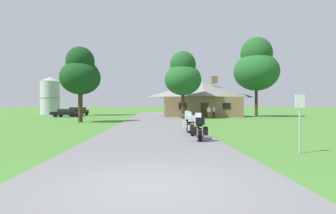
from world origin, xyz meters
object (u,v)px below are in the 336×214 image
at_px(bystander_white_shirt_near_lodge, 214,111).
at_px(tree_left_near, 80,73).
at_px(tree_left_far, 81,70).
at_px(parked_black_suv_far_left, 78,111).
at_px(motorcycle_white_nearest_to_camera, 199,129).
at_px(tree_by_lodge_front, 183,75).
at_px(metal_signpost_roadside, 300,116).
at_px(tree_right_of_lodge, 256,66).
at_px(parked_black_sedan_far_left, 67,113).
at_px(bystander_white_shirt_beside_signpost, 209,111).
at_px(motorcycle_black_second_in_row, 191,125).
at_px(motorcycle_yellow_farthest_in_row, 188,123).
at_px(metal_silo_distant, 50,96).

relative_size(bystander_white_shirt_near_lodge, tree_left_near, 0.22).
bearing_deg(tree_left_far, parked_black_suv_far_left, -104.76).
bearing_deg(tree_left_near, motorcycle_white_nearest_to_camera, -56.40).
relative_size(bystander_white_shirt_near_lodge, tree_by_lodge_front, 0.19).
bearing_deg(tree_by_lodge_front, metal_signpost_roadside, -86.24).
height_order(metal_signpost_roadside, tree_left_near, tree_left_near).
height_order(tree_right_of_lodge, parked_black_suv_far_left, tree_right_of_lodge).
bearing_deg(parked_black_sedan_far_left, bystander_white_shirt_beside_signpost, -97.86).
distance_m(motorcycle_black_second_in_row, tree_left_far, 34.85).
bearing_deg(tree_left_far, bystander_white_shirt_beside_signpost, -29.64).
bearing_deg(tree_right_of_lodge, bystander_white_shirt_beside_signpost, -148.06).
distance_m(metal_signpost_roadside, parked_black_suv_far_left, 39.96).
xyz_separation_m(motorcycle_yellow_farthest_in_row, parked_black_sedan_far_left, (-15.30, 22.78, 0.03)).
distance_m(motorcycle_white_nearest_to_camera, bystander_white_shirt_beside_signpost, 22.49).
bearing_deg(tree_right_of_lodge, tree_left_near, -151.77).
xyz_separation_m(motorcycle_white_nearest_to_camera, tree_left_near, (-9.83, 14.80, 4.43)).
xyz_separation_m(motorcycle_white_nearest_to_camera, motorcycle_black_second_in_row, (-0.10, 2.35, 0.01)).
height_order(tree_right_of_lodge, parked_black_sedan_far_left, tree_right_of_lodge).
bearing_deg(parked_black_sedan_far_left, tree_left_near, -149.43).
distance_m(tree_left_near, parked_black_suv_far_left, 18.68).
relative_size(motorcycle_black_second_in_row, tree_right_of_lodge, 0.17).
relative_size(motorcycle_white_nearest_to_camera, tree_left_near, 0.27).
height_order(bystander_white_shirt_near_lodge, tree_left_far, tree_left_far).
distance_m(tree_left_far, parked_black_sedan_far_left, 9.22).
relative_size(metal_silo_distant, parked_black_sedan_far_left, 1.62).
relative_size(motorcycle_yellow_farthest_in_row, tree_by_lodge_front, 0.24).
distance_m(motorcycle_white_nearest_to_camera, parked_black_sedan_far_left, 31.21).
bearing_deg(motorcycle_white_nearest_to_camera, metal_signpost_roadside, -41.21).
xyz_separation_m(bystander_white_shirt_beside_signpost, metal_silo_distant, (-27.03, 16.68, 2.63)).
distance_m(bystander_white_shirt_near_lodge, tree_right_of_lodge, 10.41).
distance_m(bystander_white_shirt_near_lodge, metal_signpost_roadside, 27.38).
bearing_deg(tree_by_lodge_front, motorcycle_white_nearest_to_camera, -93.73).
height_order(motorcycle_yellow_farthest_in_row, tree_right_of_lodge, tree_right_of_lodge).
xyz_separation_m(bystander_white_shirt_near_lodge, parked_black_sedan_far_left, (-21.27, 3.32, -0.29)).
distance_m(motorcycle_white_nearest_to_camera, bystander_white_shirt_near_lodge, 24.59).
xyz_separation_m(motorcycle_black_second_in_row, tree_by_lodge_front, (1.54, 19.77, 5.05)).
bearing_deg(parked_black_sedan_far_left, motorcycle_white_nearest_to_camera, -143.94).
relative_size(tree_left_far, parked_black_suv_far_left, 2.42).
height_order(motorcycle_black_second_in_row, bystander_white_shirt_near_lodge, bystander_white_shirt_near_lodge).
bearing_deg(tree_by_lodge_front, tree_right_of_lodge, 23.21).
relative_size(tree_by_lodge_front, tree_left_near, 1.15).
distance_m(metal_silo_distant, parked_black_suv_far_left, 9.99).
distance_m(metal_signpost_roadside, metal_silo_distant, 49.08).
height_order(metal_signpost_roadside, tree_left_far, tree_left_far).
bearing_deg(bystander_white_shirt_beside_signpost, tree_by_lodge_front, -29.67).
bearing_deg(tree_left_near, metal_signpost_roadside, -54.52).
distance_m(motorcycle_black_second_in_row, tree_right_of_lodge, 29.01).
height_order(motorcycle_yellow_farthest_in_row, metal_silo_distant, metal_silo_distant).
distance_m(bystander_white_shirt_near_lodge, tree_by_lodge_front, 6.77).
distance_m(motorcycle_white_nearest_to_camera, motorcycle_black_second_in_row, 2.35).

